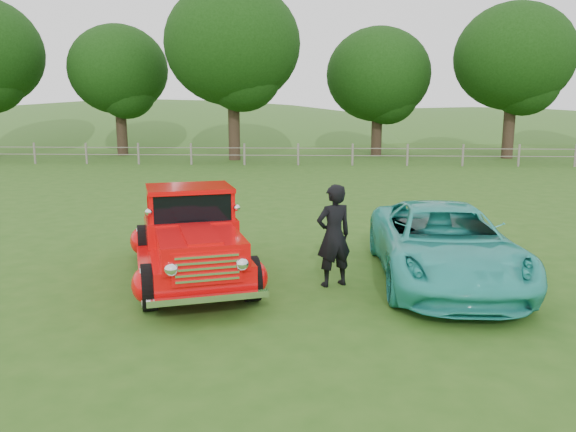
{
  "coord_description": "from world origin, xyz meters",
  "views": [
    {
      "loc": [
        1.1,
        -9.13,
        3.21
      ],
      "look_at": [
        0.54,
        1.2,
        1.19
      ],
      "focal_mm": 35.0,
      "sensor_mm": 36.0,
      "label": 1
    }
  ],
  "objects_px": {
    "tree_mid_west": "(118,70)",
    "teal_sedan": "(444,244)",
    "tree_near_west": "(233,45)",
    "tree_near_east": "(378,75)",
    "tree_mid_east": "(514,57)",
    "man": "(334,236)",
    "red_pickup": "(190,238)"
  },
  "relations": [
    {
      "from": "tree_mid_west",
      "to": "teal_sedan",
      "type": "bearing_deg",
      "value": -60.13
    },
    {
      "from": "tree_mid_west",
      "to": "tree_near_east",
      "type": "xyz_separation_m",
      "value": [
        17.0,
        1.0,
        -0.3
      ]
    },
    {
      "from": "tree_near_east",
      "to": "teal_sedan",
      "type": "distance_m",
      "value": 28.3
    },
    {
      "from": "tree_mid_west",
      "to": "tree_mid_east",
      "type": "height_order",
      "value": "tree_mid_east"
    },
    {
      "from": "tree_near_west",
      "to": "teal_sedan",
      "type": "relative_size",
      "value": 2.05
    },
    {
      "from": "tree_near_west",
      "to": "red_pickup",
      "type": "distance_m",
      "value": 24.89
    },
    {
      "from": "tree_near_east",
      "to": "teal_sedan",
      "type": "relative_size",
      "value": 1.64
    },
    {
      "from": "man",
      "to": "red_pickup",
      "type": "bearing_deg",
      "value": -32.83
    },
    {
      "from": "tree_mid_west",
      "to": "teal_sedan",
      "type": "distance_m",
      "value": 31.38
    },
    {
      "from": "tree_mid_west",
      "to": "tree_near_east",
      "type": "distance_m",
      "value": 17.03
    },
    {
      "from": "tree_near_west",
      "to": "tree_near_east",
      "type": "height_order",
      "value": "tree_near_west"
    },
    {
      "from": "tree_mid_west",
      "to": "tree_near_west",
      "type": "bearing_deg",
      "value": -20.56
    },
    {
      "from": "tree_near_east",
      "to": "tree_mid_east",
      "type": "bearing_deg",
      "value": -14.04
    },
    {
      "from": "teal_sedan",
      "to": "man",
      "type": "bearing_deg",
      "value": -168.74
    },
    {
      "from": "tree_near_west",
      "to": "tree_mid_east",
      "type": "bearing_deg",
      "value": 6.71
    },
    {
      "from": "tree_near_east",
      "to": "tree_mid_west",
      "type": "bearing_deg",
      "value": -176.63
    },
    {
      "from": "tree_mid_west",
      "to": "man",
      "type": "bearing_deg",
      "value": -63.86
    },
    {
      "from": "teal_sedan",
      "to": "red_pickup",
      "type": "bearing_deg",
      "value": -178.37
    },
    {
      "from": "teal_sedan",
      "to": "tree_mid_east",
      "type": "bearing_deg",
      "value": 70.02
    },
    {
      "from": "tree_mid_east",
      "to": "man",
      "type": "height_order",
      "value": "tree_mid_east"
    },
    {
      "from": "tree_near_west",
      "to": "tree_near_east",
      "type": "distance_m",
      "value": 9.97
    },
    {
      "from": "tree_near_west",
      "to": "tree_mid_west",
      "type": "bearing_deg",
      "value": 159.44
    },
    {
      "from": "tree_mid_west",
      "to": "man",
      "type": "relative_size",
      "value": 4.53
    },
    {
      "from": "tree_near_west",
      "to": "tree_near_east",
      "type": "relative_size",
      "value": 1.25
    },
    {
      "from": "tree_mid_east",
      "to": "teal_sedan",
      "type": "bearing_deg",
      "value": -110.27
    },
    {
      "from": "tree_mid_west",
      "to": "tree_near_east",
      "type": "relative_size",
      "value": 1.02
    },
    {
      "from": "tree_mid_west",
      "to": "red_pickup",
      "type": "height_order",
      "value": "tree_mid_west"
    },
    {
      "from": "tree_mid_west",
      "to": "tree_near_west",
      "type": "height_order",
      "value": "tree_near_west"
    },
    {
      "from": "tree_mid_west",
      "to": "red_pickup",
      "type": "relative_size",
      "value": 1.6
    },
    {
      "from": "tree_near_east",
      "to": "man",
      "type": "relative_size",
      "value": 4.46
    },
    {
      "from": "tree_near_west",
      "to": "red_pickup",
      "type": "xyz_separation_m",
      "value": [
        2.72,
        -24.0,
        -6.0
      ]
    },
    {
      "from": "red_pickup",
      "to": "man",
      "type": "height_order",
      "value": "man"
    }
  ]
}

